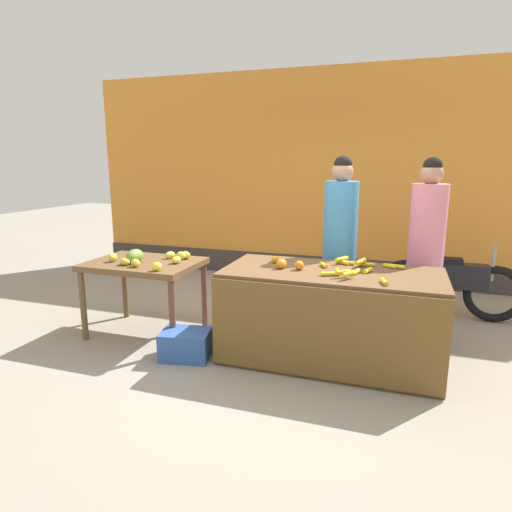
{
  "coord_description": "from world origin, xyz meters",
  "views": [
    {
      "loc": [
        1.04,
        -3.75,
        1.78
      ],
      "look_at": [
        -0.26,
        0.15,
        0.88
      ],
      "focal_mm": 30.58,
      "sensor_mm": 36.0,
      "label": 1
    }
  ],
  "objects_px": {
    "produce_sack": "(244,296)",
    "vendor_woman_pink_shirt": "(426,251)",
    "vendor_woman_blue_shirt": "(340,246)",
    "parked_motorcycle": "(449,284)",
    "produce_crate": "(186,344)"
  },
  "relations": [
    {
      "from": "vendor_woman_pink_shirt",
      "to": "produce_sack",
      "type": "height_order",
      "value": "vendor_woman_pink_shirt"
    },
    {
      "from": "vendor_woman_pink_shirt",
      "to": "parked_motorcycle",
      "type": "relative_size",
      "value": 1.14
    },
    {
      "from": "vendor_woman_blue_shirt",
      "to": "parked_motorcycle",
      "type": "distance_m",
      "value": 1.52
    },
    {
      "from": "vendor_woman_pink_shirt",
      "to": "produce_crate",
      "type": "height_order",
      "value": "vendor_woman_pink_shirt"
    },
    {
      "from": "vendor_woman_blue_shirt",
      "to": "produce_sack",
      "type": "height_order",
      "value": "vendor_woman_blue_shirt"
    },
    {
      "from": "vendor_woman_blue_shirt",
      "to": "produce_crate",
      "type": "xyz_separation_m",
      "value": [
        -1.22,
        -1.1,
        -0.8
      ]
    },
    {
      "from": "vendor_woman_pink_shirt",
      "to": "produce_crate",
      "type": "relative_size",
      "value": 4.14
    },
    {
      "from": "vendor_woman_blue_shirt",
      "to": "produce_sack",
      "type": "xyz_separation_m",
      "value": [
        -1.08,
        0.1,
        -0.67
      ]
    },
    {
      "from": "parked_motorcycle",
      "to": "vendor_woman_pink_shirt",
      "type": "bearing_deg",
      "value": -112.59
    },
    {
      "from": "parked_motorcycle",
      "to": "produce_sack",
      "type": "xyz_separation_m",
      "value": [
        -2.23,
        -0.73,
        -0.15
      ]
    },
    {
      "from": "vendor_woman_blue_shirt",
      "to": "vendor_woman_pink_shirt",
      "type": "relative_size",
      "value": 1.01
    },
    {
      "from": "produce_sack",
      "to": "vendor_woman_pink_shirt",
      "type": "bearing_deg",
      "value": -1.13
    },
    {
      "from": "vendor_woman_blue_shirt",
      "to": "vendor_woman_pink_shirt",
      "type": "xyz_separation_m",
      "value": [
        0.83,
        0.06,
        -0.01
      ]
    },
    {
      "from": "vendor_woman_pink_shirt",
      "to": "parked_motorcycle",
      "type": "height_order",
      "value": "vendor_woman_pink_shirt"
    },
    {
      "from": "vendor_woman_blue_shirt",
      "to": "produce_crate",
      "type": "relative_size",
      "value": 4.18
    }
  ]
}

